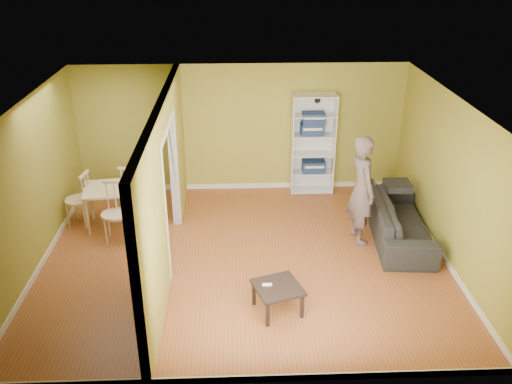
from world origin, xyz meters
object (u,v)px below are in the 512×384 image
bookshelf (313,143)px  chair_near (115,213)px  person (363,181)px  coffee_table (278,290)px  dining_table (119,191)px  chair_left (78,198)px  sofa (400,215)px  chair_far (133,187)px

bookshelf → chair_near: (-3.62, -1.91, -0.50)m
person → chair_near: bearing=78.6°
coffee_table → chair_near: size_ratio=0.59×
dining_table → person: bearing=-9.6°
chair_left → dining_table: bearing=96.2°
dining_table → chair_near: bearing=-87.8°
sofa → coffee_table: 3.00m
chair_near → coffee_table: bearing=-41.6°
sofa → chair_far: 4.94m
dining_table → chair_near: size_ratio=1.15×
person → chair_left: person is taller
sofa → person: 0.99m
person → dining_table: bearing=71.1°
person → chair_far: bearing=63.1°
sofa → chair_left: bearing=87.5°
bookshelf → chair_far: bearing=-167.5°
chair_left → sofa: bearing=93.5°
sofa → chair_near: size_ratio=2.17×
bookshelf → coffee_table: bearing=-104.0°
chair_left → chair_near: chair_near is taller
person → coffee_table: size_ratio=3.63×
chair_near → chair_far: size_ratio=1.09×
person → chair_far: (-4.07, 1.29, -0.63)m
chair_near → chair_far: (0.10, 1.13, -0.04)m
coffee_table → chair_far: size_ratio=0.64×
dining_table → chair_near: 0.57m
sofa → chair_far: (-4.78, 1.25, 0.05)m
chair_far → dining_table: bearing=90.8°
bookshelf → sofa: bearing=-58.1°
person → chair_near: 4.21m
chair_left → bookshelf: bearing=117.3°
sofa → chair_left: (-5.67, 0.73, 0.08)m
dining_table → chair_far: 0.63m
bookshelf → chair_far: (-3.51, -0.78, -0.54)m
bookshelf → chair_far: bookshelf is taller
coffee_table → chair_far: 4.09m
person → chair_far: person is taller
person → chair_near: person is taller
bookshelf → chair_left: bookshelf is taller
chair_left → coffee_table: bearing=62.4°
coffee_table → chair_far: bearing=128.0°
sofa → chair_left: chair_left is taller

